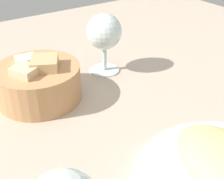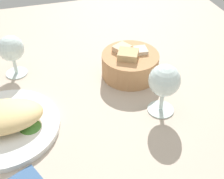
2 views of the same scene
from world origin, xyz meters
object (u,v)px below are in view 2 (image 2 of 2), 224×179
object	(u,v)px
wine_glass_near	(164,82)
wine_glass_far	(11,50)
plate	(5,126)
bread_basket	(130,64)

from	to	relation	value
wine_glass_near	wine_glass_far	bearing A→B (deg)	142.26
plate	wine_glass_near	xyz separation A→B (cm)	(38.48, -4.58, 8.26)
wine_glass_far	bread_basket	bearing A→B (deg)	-17.20
plate	wine_glass_far	size ratio (longest dim) A/B	2.15
plate	bread_basket	bearing A→B (deg)	18.97
bread_basket	wine_glass_near	world-z (taller)	wine_glass_near
bread_basket	wine_glass_near	xyz separation A→B (cm)	(2.66, -16.90, 5.19)
plate	wine_glass_near	distance (cm)	39.62
plate	wine_glass_far	world-z (taller)	wine_glass_far
plate	bread_basket	size ratio (longest dim) A/B	1.62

